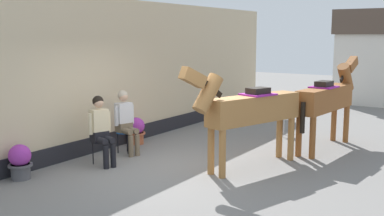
{
  "coord_description": "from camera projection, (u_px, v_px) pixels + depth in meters",
  "views": [
    {
      "loc": [
        4.94,
        -6.97,
        2.58
      ],
      "look_at": [
        -0.4,
        1.2,
        1.05
      ],
      "focal_mm": 43.74,
      "sensor_mm": 36.0,
      "label": 1
    }
  ],
  "objects": [
    {
      "name": "flower_planter_far",
      "position": [
        136.0,
        130.0,
        11.13
      ],
      "size": [
        0.43,
        0.43,
        0.64
      ],
      "color": "#A85638",
      "rests_on": "ground_plane"
    },
    {
      "name": "spare_stool_white",
      "position": [
        285.0,
        120.0,
        12.09
      ],
      "size": [
        0.32,
        0.32,
        0.46
      ],
      "color": "white",
      "rests_on": "ground_plane"
    },
    {
      "name": "pub_facade_wall",
      "position": [
        124.0,
        79.0,
        11.21
      ],
      "size": [
        0.34,
        14.0,
        3.4
      ],
      "color": "#CCB793",
      "rests_on": "ground_plane"
    },
    {
      "name": "saddled_horse_far",
      "position": [
        327.0,
        98.0,
        10.61
      ],
      "size": [
        0.64,
        3.0,
        2.06
      ],
      "color": "brown",
      "rests_on": "ground_plane"
    },
    {
      "name": "seated_visitor_near",
      "position": [
        101.0,
        127.0,
        9.28
      ],
      "size": [
        0.61,
        0.48,
        1.39
      ],
      "color": "black",
      "rests_on": "ground_plane"
    },
    {
      "name": "flower_planter_near",
      "position": [
        20.0,
        161.0,
        8.4
      ],
      "size": [
        0.43,
        0.43,
        0.64
      ],
      "color": "#4C4C51",
      "rests_on": "ground_plane"
    },
    {
      "name": "seated_visitor_far",
      "position": [
        125.0,
        119.0,
        10.16
      ],
      "size": [
        0.61,
        0.48,
        1.39
      ],
      "color": "#194C99",
      "rests_on": "ground_plane"
    },
    {
      "name": "saddled_horse_near",
      "position": [
        249.0,
        110.0,
        9.0
      ],
      "size": [
        1.17,
        2.9,
        2.06
      ],
      "color": "#9E6B38",
      "rests_on": "ground_plane"
    },
    {
      "name": "ground_plane",
      "position": [
        246.0,
        143.0,
        11.32
      ],
      "size": [
        40.0,
        40.0,
        0.0
      ],
      "primitive_type": "plane",
      "color": "slate"
    }
  ]
}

